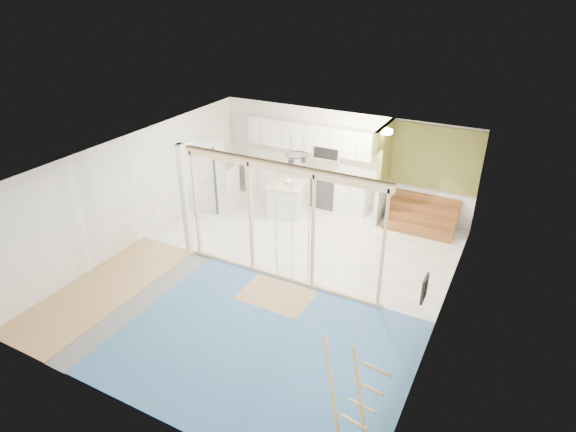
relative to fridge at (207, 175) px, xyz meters
The scene contains 16 objects.
room 3.80m from the fridge, 34.67° to the right, with size 7.01×8.01×2.61m.
floor_overlays 3.92m from the fridge, 33.29° to the right, with size 7.00×8.00×0.03m.
stud_frame 3.62m from the fridge, 37.16° to the right, with size 4.66×0.14×2.60m.
base_cabinets 1.99m from the fridge, 38.81° to the left, with size 4.45×2.24×0.93m.
upper_cabinets 2.95m from the fridge, 36.20° to the left, with size 3.60×0.41×0.85m.
green_partition 5.37m from the fridge, 16.28° to the left, with size 2.25×1.51×2.60m.
pot_rack 3.01m from the fridge, ahead, with size 0.52×0.52×0.72m.
sheathing_panel 7.80m from the fridge, 32.21° to the right, with size 0.02×4.00×2.60m, color #A08B57.
electrical_panel 7.48m from the fridge, 28.50° to the right, with size 0.04×0.30×0.40m, color #37363B.
ceiling_light 4.86m from the fridge, 10.64° to the left, with size 0.32×0.32×0.08m, color #FFEABF.
fridge is the anchor object (origin of this frame).
island 2.24m from the fridge, 14.51° to the left, with size 1.05×1.05×0.89m.
bowl 2.27m from the fridge, 16.52° to the left, with size 0.28×0.28×0.07m, color silver.
soap_bottle_a 2.59m from the fridge, 38.11° to the left, with size 0.11×0.12×0.30m, color #AAB1BD.
soap_bottle_b 4.10m from the fridge, 21.64° to the left, with size 0.08×0.08×0.17m, color silver.
ladder 8.13m from the fridge, 41.15° to the right, with size 0.93×0.17×1.76m.
Camera 1 is at (4.32, -7.44, 5.76)m, focal length 30.00 mm.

